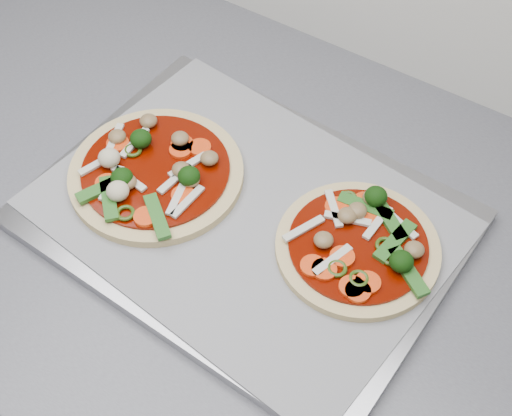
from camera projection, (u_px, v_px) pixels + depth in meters
The scene contains 6 objects.
base_cabinet at pixel (135, 324), 1.21m from camera, with size 3.60×0.60×0.86m, color #B7B7B4.
countertop at pixel (85, 143), 0.85m from camera, with size 3.60×0.60×0.04m, color slate.
baking_tray at pixel (245, 218), 0.75m from camera, with size 0.43×0.32×0.01m, color #929298.
parchment at pixel (245, 213), 0.74m from camera, with size 0.41×0.30×0.00m, color gray.
pizza_left at pixel (154, 172), 0.77m from camera, with size 0.19×0.19×0.03m.
pizza_right at pixel (360, 244), 0.71m from camera, with size 0.18×0.18×0.03m.
Camera 1 is at (0.49, 0.92, 1.51)m, focal length 50.00 mm.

